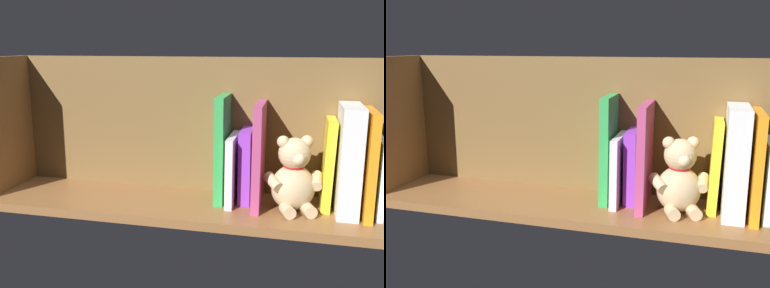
# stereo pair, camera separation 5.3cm
# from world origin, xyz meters

# --- Properties ---
(ground_plane) EXTENTS (1.08, 0.26, 0.02)m
(ground_plane) POSITION_xyz_m (0.00, 0.00, -0.01)
(ground_plane) COLOR brown
(shelf_back_panel) EXTENTS (1.08, 0.02, 0.36)m
(shelf_back_panel) POSITION_xyz_m (0.00, -0.11, 0.18)
(shelf_back_panel) COLOR brown
(shelf_back_panel) RESTS_ON ground_plane
(shelf_side_divider) EXTENTS (0.02, 0.20, 0.36)m
(shelf_side_divider) POSITION_xyz_m (0.52, 0.00, 0.18)
(shelf_side_divider) COLOR brown
(shelf_side_divider) RESTS_ON ground_plane
(book_1) EXTENTS (0.02, 0.14, 0.18)m
(book_1) POSITION_xyz_m (-0.44, -0.03, 0.09)
(book_1) COLOR silver
(book_1) RESTS_ON ground_plane
(book_2) EXTENTS (0.02, 0.16, 0.25)m
(book_2) POSITION_xyz_m (-0.42, -0.02, 0.12)
(book_2) COLOR orange
(book_2) RESTS_ON ground_plane
(dictionary_thick_white) EXTENTS (0.05, 0.15, 0.26)m
(dictionary_thick_white) POSITION_xyz_m (-0.37, -0.02, 0.13)
(dictionary_thick_white) COLOR silver
(dictionary_thick_white) RESTS_ON ground_plane
(book_3) EXTENTS (0.03, 0.11, 0.22)m
(book_3) POSITION_xyz_m (-0.33, -0.04, 0.11)
(book_3) COLOR yellow
(book_3) RESTS_ON ground_plane
(teddy_bear) EXTENTS (0.14, 0.14, 0.18)m
(teddy_bear) POSITION_xyz_m (-0.25, 0.00, 0.08)
(teddy_bear) COLOR #D1B284
(teddy_bear) RESTS_ON ground_plane
(book_4) EXTENTS (0.02, 0.16, 0.26)m
(book_4) POSITION_xyz_m (-0.17, -0.02, 0.13)
(book_4) COLOR #B23F72
(book_4) RESTS_ON ground_plane
(book_5) EXTENTS (0.03, 0.11, 0.18)m
(book_5) POSITION_xyz_m (-0.13, -0.04, 0.09)
(book_5) COLOR purple
(book_5) RESTS_ON ground_plane
(book_6) EXTENTS (0.02, 0.15, 0.17)m
(book_6) POSITION_xyz_m (-0.10, -0.02, 0.09)
(book_6) COLOR silver
(book_6) RESTS_ON ground_plane
(book_7) EXTENTS (0.02, 0.13, 0.27)m
(book_7) POSITION_xyz_m (-0.07, -0.03, 0.13)
(book_7) COLOR green
(book_7) RESTS_ON ground_plane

